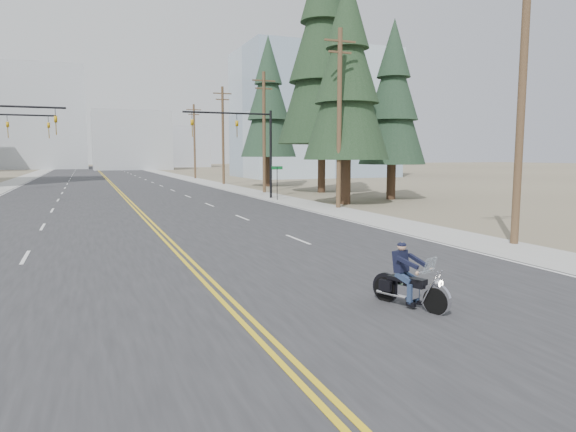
# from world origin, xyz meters

# --- Properties ---
(ground_plane) EXTENTS (400.00, 400.00, 0.00)m
(ground_plane) POSITION_xyz_m (0.00, 0.00, 0.00)
(ground_plane) COLOR #776D56
(ground_plane) RESTS_ON ground
(road) EXTENTS (20.00, 200.00, 0.01)m
(road) POSITION_xyz_m (0.00, 70.00, 0.01)
(road) COLOR #303033
(road) RESTS_ON ground
(sidewalk_left) EXTENTS (3.00, 200.00, 0.01)m
(sidewalk_left) POSITION_xyz_m (-11.50, 70.00, 0.01)
(sidewalk_left) COLOR #A5A5A0
(sidewalk_left) RESTS_ON ground
(sidewalk_right) EXTENTS (3.00, 200.00, 0.01)m
(sidewalk_right) POSITION_xyz_m (11.50, 70.00, 0.01)
(sidewalk_right) COLOR #A5A5A0
(sidewalk_right) RESTS_ON ground
(traffic_mast_right) EXTENTS (7.10, 0.26, 7.00)m
(traffic_mast_right) POSITION_xyz_m (8.98, 32.00, 4.94)
(traffic_mast_right) COLOR black
(traffic_mast_right) RESTS_ON ground
(street_sign) EXTENTS (0.90, 0.06, 2.62)m
(street_sign) POSITION_xyz_m (10.80, 30.00, 1.80)
(street_sign) COLOR black
(street_sign) RESTS_ON ground
(utility_pole_a) EXTENTS (2.20, 0.30, 11.00)m
(utility_pole_a) POSITION_xyz_m (12.50, 8.00, 5.73)
(utility_pole_a) COLOR brown
(utility_pole_a) RESTS_ON ground
(utility_pole_b) EXTENTS (2.20, 0.30, 11.50)m
(utility_pole_b) POSITION_xyz_m (12.50, 23.00, 5.98)
(utility_pole_b) COLOR brown
(utility_pole_b) RESTS_ON ground
(utility_pole_c) EXTENTS (2.20, 0.30, 11.00)m
(utility_pole_c) POSITION_xyz_m (12.50, 38.00, 5.73)
(utility_pole_c) COLOR brown
(utility_pole_c) RESTS_ON ground
(utility_pole_d) EXTENTS (2.20, 0.30, 11.50)m
(utility_pole_d) POSITION_xyz_m (12.50, 53.00, 5.98)
(utility_pole_d) COLOR brown
(utility_pole_d) RESTS_ON ground
(utility_pole_e) EXTENTS (2.20, 0.30, 11.00)m
(utility_pole_e) POSITION_xyz_m (12.50, 70.00, 5.73)
(utility_pole_e) COLOR brown
(utility_pole_e) RESTS_ON ground
(glass_building) EXTENTS (24.00, 16.00, 20.00)m
(glass_building) POSITION_xyz_m (32.00, 70.00, 10.00)
(glass_building) COLOR #9EB5CC
(glass_building) RESTS_ON ground
(haze_bldg_b) EXTENTS (18.00, 14.00, 14.00)m
(haze_bldg_b) POSITION_xyz_m (8.00, 125.00, 7.00)
(haze_bldg_b) COLOR #ADB2B7
(haze_bldg_b) RESTS_ON ground
(haze_bldg_c) EXTENTS (16.00, 12.00, 18.00)m
(haze_bldg_c) POSITION_xyz_m (40.00, 110.00, 9.00)
(haze_bldg_c) COLOR #B7BCC6
(haze_bldg_c) RESTS_ON ground
(haze_bldg_d) EXTENTS (20.00, 15.00, 26.00)m
(haze_bldg_d) POSITION_xyz_m (-12.00, 140.00, 13.00)
(haze_bldg_d) COLOR #ADB2B7
(haze_bldg_d) RESTS_ON ground
(haze_bldg_e) EXTENTS (14.00, 14.00, 12.00)m
(haze_bldg_e) POSITION_xyz_m (25.00, 150.00, 6.00)
(haze_bldg_e) COLOR #B7BCC6
(haze_bldg_e) RESTS_ON ground
(motorcyclist) EXTENTS (1.43, 2.06, 1.48)m
(motorcyclist) POSITION_xyz_m (3.75, 2.41, 0.74)
(motorcyclist) COLOR black
(motorcyclist) RESTS_ON ground
(conifer_near) EXTENTS (5.97, 5.97, 15.81)m
(conifer_near) POSITION_xyz_m (14.16, 25.12, 9.08)
(conifer_near) COLOR #382619
(conifer_near) RESTS_ON ground
(conifer_mid) EXTENTS (5.19, 5.19, 13.84)m
(conifer_mid) POSITION_xyz_m (19.43, 27.44, 7.94)
(conifer_mid) COLOR #382619
(conifer_mid) RESTS_ON ground
(conifer_tall) EXTENTS (8.15, 8.15, 22.63)m
(conifer_tall) POSITION_xyz_m (17.54, 36.25, 13.00)
(conifer_tall) COLOR #382619
(conifer_tall) RESTS_ON ground
(conifer_far) EXTENTS (6.15, 6.15, 16.48)m
(conifer_far) POSITION_xyz_m (16.16, 47.13, 9.46)
(conifer_far) COLOR #382619
(conifer_far) RESTS_ON ground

